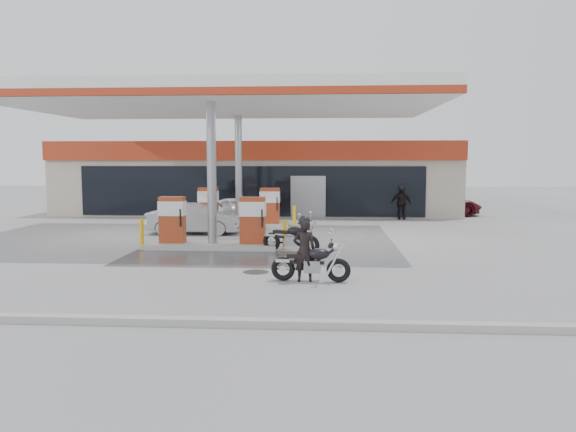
% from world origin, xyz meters
% --- Properties ---
extents(ground, '(90.00, 90.00, 0.00)m').
position_xyz_m(ground, '(0.00, 0.00, 0.00)').
color(ground, gray).
rests_on(ground, ground).
extents(wet_patch, '(6.00, 3.00, 0.00)m').
position_xyz_m(wet_patch, '(0.50, 0.00, 0.00)').
color(wet_patch, '#4C4C4F').
rests_on(wet_patch, ground).
extents(drain_cover, '(0.70, 0.70, 0.01)m').
position_xyz_m(drain_cover, '(2.00, -2.00, 0.00)').
color(drain_cover, '#38383A').
rests_on(drain_cover, ground).
extents(kerb, '(28.00, 0.25, 0.15)m').
position_xyz_m(kerb, '(0.00, -7.00, 0.07)').
color(kerb, gray).
rests_on(kerb, ground).
extents(store_building, '(22.00, 8.22, 4.00)m').
position_xyz_m(store_building, '(0.01, 15.94, 2.01)').
color(store_building, '#B8AA9A').
rests_on(store_building, ground).
extents(canopy, '(16.00, 10.02, 5.51)m').
position_xyz_m(canopy, '(0.00, 5.00, 5.27)').
color(canopy, silver).
rests_on(canopy, ground).
extents(pump_island_near, '(5.14, 1.30, 1.78)m').
position_xyz_m(pump_island_near, '(0.00, 2.00, 0.71)').
color(pump_island_near, '#9E9E99').
rests_on(pump_island_near, ground).
extents(pump_island_far, '(5.14, 1.30, 1.78)m').
position_xyz_m(pump_island_far, '(0.00, 8.00, 0.71)').
color(pump_island_far, '#9E9E99').
rests_on(pump_island_far, ground).
extents(main_motorcycle, '(2.02, 0.77, 1.04)m').
position_xyz_m(main_motorcycle, '(3.56, -3.08, 0.46)').
color(main_motorcycle, black).
rests_on(main_motorcycle, ground).
extents(biker_main, '(0.61, 0.43, 1.58)m').
position_xyz_m(biker_main, '(3.36, -3.07, 0.79)').
color(biker_main, black).
rests_on(biker_main, ground).
extents(parked_motorcycle, '(1.96, 1.16, 1.07)m').
position_xyz_m(parked_motorcycle, '(2.79, 1.18, 0.48)').
color(parked_motorcycle, black).
rests_on(parked_motorcycle, ground).
extents(sedan_white, '(3.80, 2.13, 1.22)m').
position_xyz_m(sedan_white, '(-0.26, 10.20, 0.61)').
color(sedan_white, white).
rests_on(sedan_white, ground).
extents(attendant, '(0.94, 1.08, 1.90)m').
position_xyz_m(attendant, '(-1.31, 9.00, 0.95)').
color(attendant, '#55565A').
rests_on(attendant, ground).
extents(hatchback_silver, '(3.82, 1.37, 1.25)m').
position_xyz_m(hatchback_silver, '(-1.48, 5.60, 0.63)').
color(hatchback_silver, gray).
rests_on(hatchback_silver, ground).
extents(parked_car_left, '(3.78, 1.93, 1.05)m').
position_xyz_m(parked_car_left, '(-8.25, 14.00, 0.53)').
color(parked_car_left, '#17264E').
rests_on(parked_car_left, ground).
extents(parked_car_right, '(4.81, 2.49, 1.29)m').
position_xyz_m(parked_car_right, '(10.00, 14.00, 0.65)').
color(parked_car_right, '#58131D').
rests_on(parked_car_right, ground).
extents(biker_walking, '(0.99, 0.44, 1.67)m').
position_xyz_m(biker_walking, '(7.76, 11.80, 0.84)').
color(biker_walking, black).
rests_on(biker_walking, ground).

